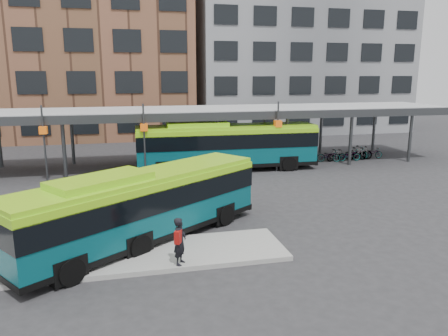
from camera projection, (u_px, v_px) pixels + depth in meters
ground at (225, 223)px, 19.84m from camera, size 120.00×120.00×0.00m
boarding_island at (96, 260)px, 15.74m from camera, size 14.00×3.00×0.18m
canopy at (183, 113)px, 31.23m from camera, size 40.00×6.53×4.80m
building_brick at (62, 31)px, 45.69m from camera, size 26.00×14.00×22.00m
building_grey at (294, 44)px, 51.69m from camera, size 24.00×14.00×20.00m
bus_front at (142, 205)px, 17.28m from camera, size 10.39×8.39×3.06m
bus_rear at (226, 145)px, 30.37m from camera, size 12.53×3.07×3.44m
pedestrian at (180, 241)px, 15.04m from camera, size 0.64×0.73×1.68m
bike_rack at (351, 154)px, 34.03m from camera, size 5.80×1.53×1.08m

